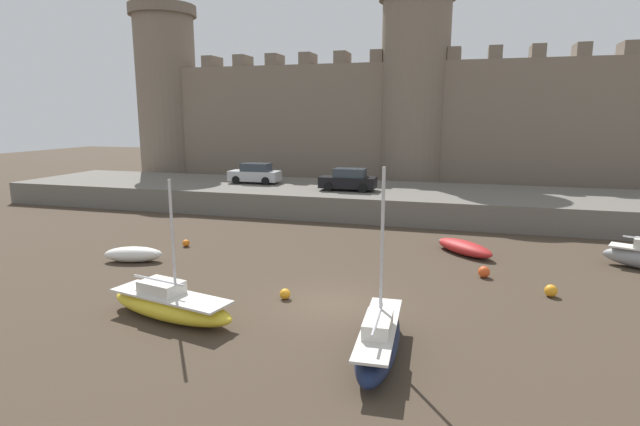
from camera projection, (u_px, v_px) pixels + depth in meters
ground_plane at (331, 303)px, 19.23m from camera, size 160.00×160.00×0.00m
quay_road at (398, 201)px, 37.15m from camera, size 62.26×10.00×1.71m
castle at (414, 110)px, 44.64m from camera, size 56.90×6.64×20.85m
sailboat_midflat_centre at (379, 339)px, 14.86m from camera, size 1.44×5.34×5.70m
sailboat_near_channel_right at (170, 304)px, 17.71m from camera, size 5.56×2.61×5.03m
rowboat_midflat_left at (133, 254)px, 24.65m from camera, size 3.01×1.77×0.76m
rowboat_midflat_right at (464, 247)px, 26.01m from camera, size 3.47×3.46×0.70m
mooring_buoy_mid_mud at (186, 243)px, 27.52m from camera, size 0.40×0.40×0.40m
mooring_buoy_near_channel at (551, 291)px, 19.92m from camera, size 0.49×0.49×0.49m
mooring_buoy_near_shore at (484, 272)px, 22.27m from camera, size 0.52×0.52×0.52m
mooring_buoy_off_centre at (285, 294)px, 19.65m from camera, size 0.43×0.43×0.43m
car_quay_east at (348, 180)px, 36.49m from camera, size 4.12×1.93×1.62m
car_quay_west at (255, 174)px, 40.42m from camera, size 4.12×1.93×1.62m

